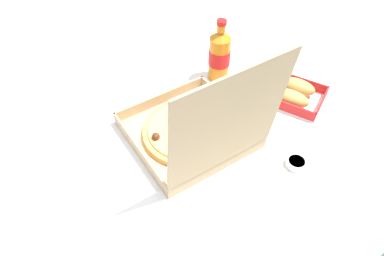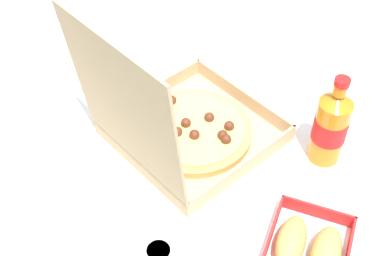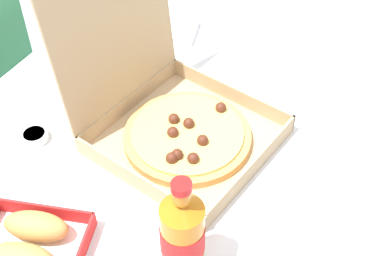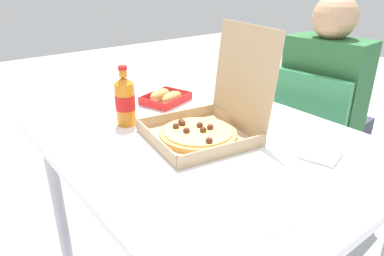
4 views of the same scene
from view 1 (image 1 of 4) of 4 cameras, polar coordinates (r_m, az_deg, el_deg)
The scene contains 7 objects.
ground_plane at distance 1.65m, azimuth -0.82°, elevation -18.81°, with size 10.00×10.00×0.00m, color #B2B2B7.
dining_table at distance 1.11m, azimuth -1.17°, elevation -5.23°, with size 1.14×0.95×0.70m.
pizza_box_open at distance 1.02m, azimuth 0.34°, elevation -0.31°, with size 0.38×0.41×0.37m.
bread_side_box at distance 1.22m, azimuth 15.96°, elevation 5.36°, with size 0.20×0.23×0.06m.
cola_bottle at distance 1.23m, azimuth 4.41°, elevation 11.55°, with size 0.07×0.07×0.22m.
paper_menu at distance 1.03m, azimuth -21.91°, elevation -8.70°, with size 0.21×0.15×0.00m, color white.
dipping_sauce_cup at distance 1.04m, azimuth 16.33°, elevation -5.37°, with size 0.06×0.06×0.02m.
Camera 1 is at (0.44, 0.52, 1.50)m, focal length 33.34 mm.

